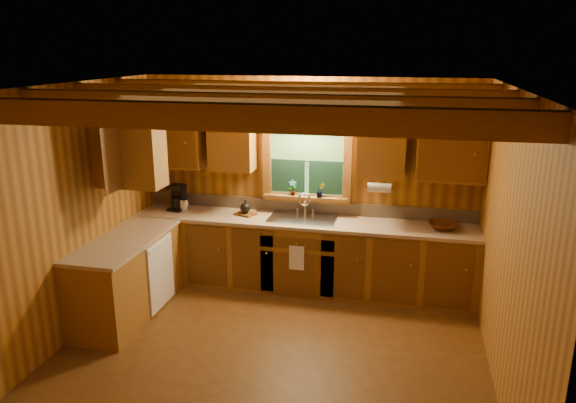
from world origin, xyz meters
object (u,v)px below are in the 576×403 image
at_px(sink, 302,223).
at_px(cutting_board, 245,214).
at_px(coffee_maker, 178,197).
at_px(wicker_basket, 443,226).

xyz_separation_m(sink, cutting_board, (-0.74, 0.02, 0.06)).
relative_size(sink, cutting_board, 3.32).
bearing_deg(coffee_maker, cutting_board, 7.96).
distance_m(sink, cutting_board, 0.74).
bearing_deg(cutting_board, wicker_basket, 20.96).
height_order(sink, coffee_maker, coffee_maker).
distance_m(sink, coffee_maker, 1.68).
bearing_deg(coffee_maker, sink, 8.51).
height_order(cutting_board, wicker_basket, wicker_basket).
relative_size(cutting_board, wicker_basket, 0.73).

